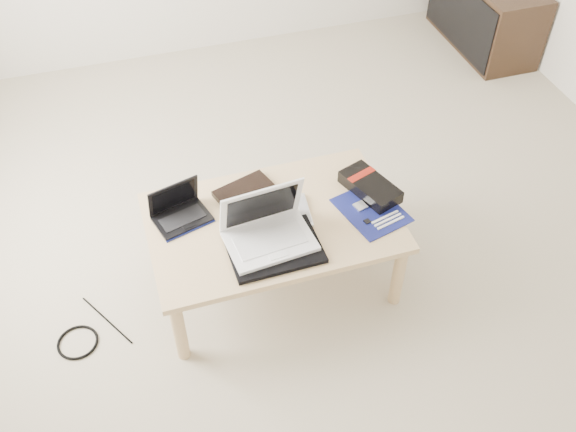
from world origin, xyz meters
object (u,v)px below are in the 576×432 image
object	(u,v)px
coffee_table	(273,228)
netbook	(180,212)
white_laptop	(267,229)
media_cabinet	(485,11)
gpu_box	(370,187)

from	to	relation	value
coffee_table	netbook	distance (m)	0.42
coffee_table	white_laptop	distance (m)	0.17
netbook	white_laptop	world-z (taller)	white_laptop
netbook	media_cabinet	bearing A→B (deg)	32.01
gpu_box	white_laptop	bearing A→B (deg)	-164.14
coffee_table	gpu_box	size ratio (longest dim) A/B	3.41
coffee_table	media_cabinet	size ratio (longest dim) A/B	1.22
coffee_table	media_cabinet	world-z (taller)	media_cabinet
media_cabinet	gpu_box	xyz separation A→B (m)	(-1.55, -1.61, 0.18)
white_laptop	netbook	bearing A→B (deg)	142.83
coffee_table	media_cabinet	distance (m)	2.62
coffee_table	white_laptop	size ratio (longest dim) A/B	2.87
media_cabinet	white_laptop	xyz separation A→B (m)	(-2.09, -1.76, 0.22)
media_cabinet	white_laptop	distance (m)	2.74
media_cabinet	gpu_box	world-z (taller)	media_cabinet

